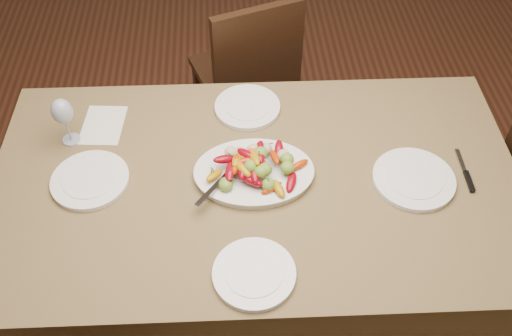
{
  "coord_description": "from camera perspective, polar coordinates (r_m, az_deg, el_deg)",
  "views": [
    {
      "loc": [
        -0.1,
        -1.49,
        2.25
      ],
      "look_at": [
        -0.02,
        -0.22,
        0.82
      ],
      "focal_mm": 40.0,
      "sensor_mm": 36.0,
      "label": 1
    }
  ],
  "objects": [
    {
      "name": "plate_near",
      "position": [
        1.74,
        -0.19,
        -10.53
      ],
      "size": [
        0.25,
        0.25,
        0.02
      ],
      "primitive_type": "cylinder",
      "color": "white",
      "rests_on": "dining_table"
    },
    {
      "name": "plate_left",
      "position": [
        2.04,
        -16.25,
        -1.18
      ],
      "size": [
        0.27,
        0.27,
        0.02
      ],
      "primitive_type": "cylinder",
      "color": "white",
      "rests_on": "dining_table"
    },
    {
      "name": "wine_glass",
      "position": [
        2.13,
        -18.57,
        4.58
      ],
      "size": [
        0.08,
        0.08,
        0.2
      ],
      "primitive_type": null,
      "color": "#8C99A5",
      "rests_on": "dining_table"
    },
    {
      "name": "serving_spoon",
      "position": [
        1.92,
        -2.11,
        -0.74
      ],
      "size": [
        0.26,
        0.21,
        0.03
      ],
      "primitive_type": null,
      "rotation": [
        0.0,
        0.0,
        -0.62
      ],
      "color": "#9EA0A8",
      "rests_on": "serving_platter"
    },
    {
      "name": "menu_card",
      "position": [
        2.23,
        -15.04,
        4.17
      ],
      "size": [
        0.17,
        0.22,
        0.0
      ],
      "primitive_type": "cube",
      "rotation": [
        0.0,
        0.0,
        -0.09
      ],
      "color": "silver",
      "rests_on": "dining_table"
    },
    {
      "name": "plate_right",
      "position": [
        2.03,
        15.49,
        -1.09
      ],
      "size": [
        0.28,
        0.28,
        0.02
      ],
      "primitive_type": "cylinder",
      "color": "white",
      "rests_on": "dining_table"
    },
    {
      "name": "floor",
      "position": [
        2.71,
        0.07,
        -8.08
      ],
      "size": [
        6.0,
        6.0,
        0.0
      ],
      "primitive_type": "plane",
      "color": "#371B10",
      "rests_on": "ground"
    },
    {
      "name": "plate_far",
      "position": [
        2.21,
        -0.87,
        6.09
      ],
      "size": [
        0.25,
        0.25,
        0.02
      ],
      "primitive_type": "cylinder",
      "color": "white",
      "rests_on": "dining_table"
    },
    {
      "name": "chair_far",
      "position": [
        2.84,
        -1.35,
        9.49
      ],
      "size": [
        0.54,
        0.54,
        0.95
      ],
      "primitive_type": null,
      "rotation": [
        0.0,
        0.0,
        3.48
      ],
      "color": "black",
      "rests_on": "ground"
    },
    {
      "name": "roasted_vegetables",
      "position": [
        1.93,
        -0.21,
        0.55
      ],
      "size": [
        0.33,
        0.23,
        0.09
      ],
      "primitive_type": null,
      "rotation": [
        0.0,
        0.0,
        -0.02
      ],
      "color": "maroon",
      "rests_on": "serving_platter"
    },
    {
      "name": "serving_platter",
      "position": [
        1.97,
        -0.2,
        -0.56
      ],
      "size": [
        0.41,
        0.31,
        0.02
      ],
      "primitive_type": "ellipsoid",
      "rotation": [
        0.0,
        0.0,
        -0.02
      ],
      "color": "white",
      "rests_on": "dining_table"
    },
    {
      "name": "table_knife",
      "position": [
        2.11,
        20.17,
        -0.41
      ],
      "size": [
        0.02,
        0.2,
        0.01
      ],
      "primitive_type": null,
      "rotation": [
        0.0,
        0.0,
        -0.04
      ],
      "color": "#9EA0A8",
      "rests_on": "dining_table"
    },
    {
      "name": "dining_table",
      "position": [
        2.27,
        0.0,
        -7.42
      ],
      "size": [
        1.86,
        1.08,
        0.76
      ],
      "primitive_type": "cube",
      "rotation": [
        0.0,
        0.0,
        -0.02
      ],
      "color": "brown",
      "rests_on": "ground"
    }
  ]
}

